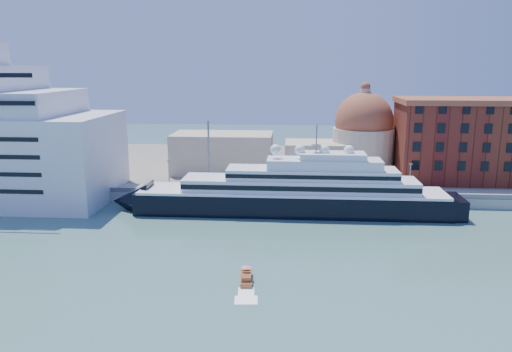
{
  "coord_description": "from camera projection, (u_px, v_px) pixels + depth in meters",
  "views": [
    {
      "loc": [
        1.35,
        -90.48,
        34.13
      ],
      "look_at": [
        -6.84,
        18.0,
        9.9
      ],
      "focal_mm": 35.0,
      "sensor_mm": 36.0,
      "label": 1
    }
  ],
  "objects": [
    {
      "name": "land",
      "position": [
        289.0,
        166.0,
        168.36
      ],
      "size": [
        260.0,
        72.0,
        2.0
      ],
      "primitive_type": "cube",
      "color": "slate",
      "rests_on": "ground"
    },
    {
      "name": "lamp_posts",
      "position": [
        237.0,
        164.0,
        125.78
      ],
      "size": [
        120.8,
        2.4,
        18.0
      ],
      "color": "slate",
      "rests_on": "quay"
    },
    {
      "name": "service_barge",
      "position": [
        69.0,
        210.0,
        117.99
      ],
      "size": [
        11.06,
        6.67,
        2.36
      ],
      "rotation": [
        0.0,
        0.0,
        -0.33
      ],
      "color": "white",
      "rests_on": "ground"
    },
    {
      "name": "quay_fence",
      "position": [
        287.0,
        193.0,
        123.62
      ],
      "size": [
        180.0,
        0.1,
        1.2
      ],
      "primitive_type": "cube",
      "color": "slate",
      "rests_on": "quay"
    },
    {
      "name": "warehouse",
      "position": [
        475.0,
        140.0,
        139.38
      ],
      "size": [
        43.0,
        19.0,
        23.25
      ],
      "color": "maroon",
      "rests_on": "land"
    },
    {
      "name": "ground",
      "position": [
        284.0,
        247.0,
        95.58
      ],
      "size": [
        400.0,
        400.0,
        0.0
      ],
      "primitive_type": "plane",
      "color": "#3A6463",
      "rests_on": "ground"
    },
    {
      "name": "quay",
      "position": [
        287.0,
        196.0,
        128.4
      ],
      "size": [
        180.0,
        10.0,
        2.5
      ],
      "primitive_type": "cube",
      "color": "gray",
      "rests_on": "ground"
    },
    {
      "name": "water_taxi",
      "position": [
        246.0,
        278.0,
        80.25
      ],
      "size": [
        2.4,
        5.84,
        2.71
      ],
      "rotation": [
        0.0,
        0.0,
        0.09
      ],
      "color": "brown",
      "rests_on": "ground"
    },
    {
      "name": "church",
      "position": [
        310.0,
        145.0,
        148.92
      ],
      "size": [
        66.0,
        18.0,
        25.5
      ],
      "color": "beige",
      "rests_on": "land"
    },
    {
      "name": "superyacht",
      "position": [
        281.0,
        195.0,
        117.13
      ],
      "size": [
        82.14,
        11.39,
        24.55
      ],
      "color": "black",
      "rests_on": "ground"
    }
  ]
}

